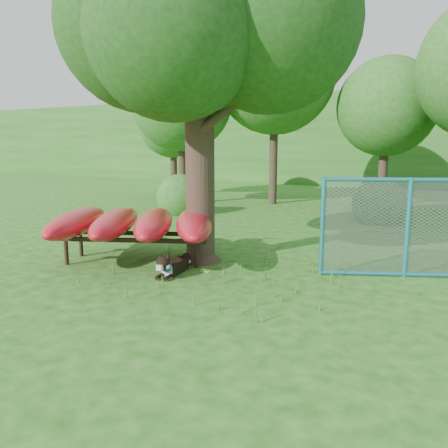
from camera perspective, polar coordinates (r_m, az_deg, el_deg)
The scene contains 14 objects.
ground at distance 7.94m, azimuth -5.37°, elevation -8.34°, with size 80.00×80.00×0.00m, color #1B5511.
oak_tree at distance 9.90m, azimuth -3.41°, elevation 25.96°, with size 6.42×5.67×7.83m.
wooden_post at distance 10.64m, azimuth -4.19°, elevation 0.22°, with size 0.35×0.19×1.31m.
kayak_rack at distance 9.70m, azimuth -11.59°, elevation 0.11°, with size 4.66×4.20×1.13m.
husky_dog at distance 8.72m, azimuth -6.88°, elevation -5.43°, with size 0.41×1.19×0.53m.
fence_section at distance 9.05m, azimuth 22.86°, elevation -0.49°, with size 3.08×1.36×3.22m.
wildflower_clump at distance 8.26m, azimuth -2.31°, elevation -6.36°, with size 0.10×0.08×0.21m.
bg_tree_a at distance 19.57m, azimuth -5.61°, elevation 15.77°, with size 4.40×4.40×6.70m.
bg_tree_b at distance 19.90m, azimuth 6.68°, elevation 18.93°, with size 5.20×5.20×8.22m.
bg_tree_c at distance 19.55m, azimuth 20.49°, elevation 14.10°, with size 4.00×4.00×6.12m.
bg_tree_f at distance 23.39m, azimuth -6.70°, elevation 12.94°, with size 3.60×3.60×5.55m.
shrub_left at distance 16.74m, azimuth -5.74°, elevation 1.37°, with size 1.80×1.80×1.80m, color #245E1E.
shrub_mid at distance 15.65m, azimuth 19.48°, elevation 0.24°, with size 1.80×1.80×1.80m, color #245E1E.
wooded_hillside at distance 34.56m, azimuth 21.17°, elevation 10.16°, with size 80.00×12.00×6.00m, color #245E1E.
Camera 1 is at (4.14, -6.31, 2.49)m, focal length 35.00 mm.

